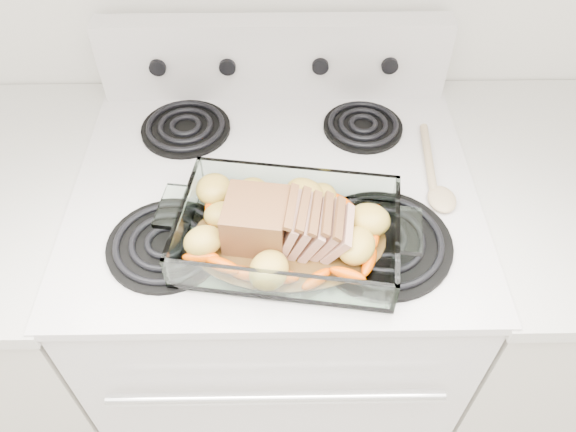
{
  "coord_description": "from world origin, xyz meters",
  "views": [
    {
      "loc": [
        0.02,
        0.87,
        1.71
      ],
      "look_at": [
        0.02,
        1.51,
        0.99
      ],
      "focal_mm": 35.0,
      "sensor_mm": 36.0,
      "label": 1
    }
  ],
  "objects_px": {
    "electric_range": "(278,307)",
    "counter_left": "(19,314)",
    "counter_right": "(534,308)",
    "baking_dish": "(288,236)",
    "pork_roast": "(276,225)"
  },
  "relations": [
    {
      "from": "counter_left",
      "to": "electric_range",
      "type": "bearing_deg",
      "value": 0.1
    },
    {
      "from": "counter_left",
      "to": "baking_dish",
      "type": "xyz_separation_m",
      "value": [
        0.69,
        -0.16,
        0.5
      ]
    },
    {
      "from": "electric_range",
      "to": "counter_left",
      "type": "xyz_separation_m",
      "value": [
        -0.67,
        -0.0,
        -0.02
      ]
    },
    {
      "from": "electric_range",
      "to": "counter_right",
      "type": "height_order",
      "value": "electric_range"
    },
    {
      "from": "electric_range",
      "to": "counter_right",
      "type": "relative_size",
      "value": 1.2
    },
    {
      "from": "counter_right",
      "to": "pork_roast",
      "type": "relative_size",
      "value": 4.3
    },
    {
      "from": "counter_right",
      "to": "baking_dish",
      "type": "distance_m",
      "value": 0.83
    },
    {
      "from": "counter_right",
      "to": "pork_roast",
      "type": "bearing_deg",
      "value": -166.22
    },
    {
      "from": "pork_roast",
      "to": "baking_dish",
      "type": "bearing_deg",
      "value": -1.77
    },
    {
      "from": "counter_left",
      "to": "counter_right",
      "type": "bearing_deg",
      "value": 0.0
    },
    {
      "from": "counter_left",
      "to": "pork_roast",
      "type": "xyz_separation_m",
      "value": [
        0.67,
        -0.16,
        0.53
      ]
    },
    {
      "from": "baking_dish",
      "to": "pork_roast",
      "type": "bearing_deg",
      "value": -171.41
    },
    {
      "from": "counter_left",
      "to": "pork_roast",
      "type": "height_order",
      "value": "pork_roast"
    },
    {
      "from": "electric_range",
      "to": "baking_dish",
      "type": "height_order",
      "value": "electric_range"
    },
    {
      "from": "counter_left",
      "to": "baking_dish",
      "type": "distance_m",
      "value": 0.87
    }
  ]
}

